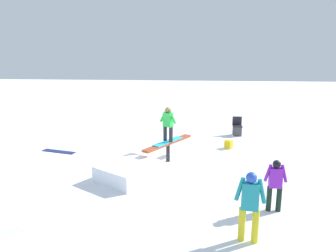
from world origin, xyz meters
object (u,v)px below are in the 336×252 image
at_px(main_rider_on_rail, 168,125).
at_px(folding_chair, 237,127).
at_px(bystander_teal, 250,203).
at_px(rail_feature, 168,145).
at_px(loose_snowboard_navy, 59,152).
at_px(bystander_purple, 275,183).
at_px(backpack_on_snow, 229,144).

bearing_deg(main_rider_on_rail, folding_chair, -4.54).
distance_m(main_rider_on_rail, bystander_teal, 5.44).
xyz_separation_m(rail_feature, loose_snowboard_navy, (0.77, 4.50, -0.63)).
xyz_separation_m(bystander_purple, folding_chair, (7.51, 0.00, -0.36)).
bearing_deg(bystander_teal, loose_snowboard_navy, -30.76).
height_order(bystander_teal, folding_chair, bystander_teal).
xyz_separation_m(bystander_teal, folding_chair, (8.95, -0.87, -0.49)).
xyz_separation_m(rail_feature, backpack_on_snow, (1.81, -2.40, -0.47)).
xyz_separation_m(main_rider_on_rail, bystander_teal, (-4.98, -2.14, -0.48)).
relative_size(bystander_teal, bystander_purple, 1.16).
bearing_deg(bystander_purple, loose_snowboard_navy, -27.79).
relative_size(rail_feature, bystander_purple, 1.70).
height_order(bystander_teal, backpack_on_snow, bystander_teal).
bearing_deg(backpack_on_snow, bystander_teal, 126.68).
bearing_deg(main_rider_on_rail, bystander_teal, -124.12).
bearing_deg(rail_feature, bystander_teal, -124.24).
bearing_deg(rail_feature, main_rider_on_rail, 0.00).
distance_m(bystander_purple, backpack_on_snow, 5.42).
relative_size(main_rider_on_rail, loose_snowboard_navy, 0.98).
xyz_separation_m(bystander_purple, loose_snowboard_navy, (4.31, 7.52, -0.76)).
distance_m(main_rider_on_rail, bystander_purple, 4.69).
relative_size(rail_feature, backpack_on_snow, 6.91).
height_order(bystander_purple, loose_snowboard_navy, bystander_purple).
xyz_separation_m(rail_feature, folding_chair, (3.98, -3.01, -0.23)).
relative_size(loose_snowboard_navy, backpack_on_snow, 4.22).
bearing_deg(backpack_on_snow, main_rider_on_rail, 75.91).
distance_m(rail_feature, main_rider_on_rail, 0.74).
bearing_deg(loose_snowboard_navy, bystander_purple, -15.56).
xyz_separation_m(main_rider_on_rail, loose_snowboard_navy, (0.77, 4.50, -1.37)).
relative_size(bystander_teal, loose_snowboard_navy, 1.12).
bearing_deg(loose_snowboard_navy, bystander_teal, -26.61).
xyz_separation_m(loose_snowboard_navy, backpack_on_snow, (1.04, -6.90, 0.16)).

